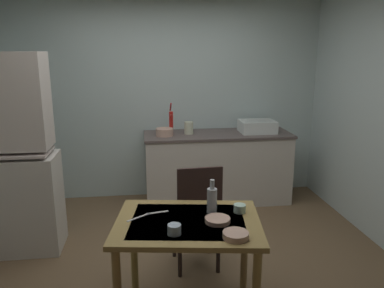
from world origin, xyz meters
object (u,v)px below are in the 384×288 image
at_px(glass_bottle, 212,200).
at_px(hutch_cabinet, 8,162).
at_px(mixing_bowl_counter, 164,132).
at_px(sink_basin, 257,126).
at_px(hand_pump, 171,121).
at_px(serving_bowl_wide, 218,220).
at_px(mug_tall, 174,229).
at_px(chair_far_side, 197,216).
at_px(dining_table, 188,235).

bearing_deg(glass_bottle, hutch_cabinet, 148.63).
bearing_deg(mixing_bowl_counter, sink_basin, 2.42).
bearing_deg(hutch_cabinet, mixing_bowl_counter, 31.54).
height_order(hutch_cabinet, hand_pump, hutch_cabinet).
bearing_deg(serving_bowl_wide, sink_basin, 66.81).
relative_size(hand_pump, glass_bottle, 1.54).
distance_m(hutch_cabinet, mug_tall, 1.99).
bearing_deg(serving_bowl_wide, hand_pump, 93.69).
bearing_deg(mug_tall, chair_far_side, 71.46).
bearing_deg(dining_table, mug_tall, -120.52).
bearing_deg(mixing_bowl_counter, glass_bottle, -83.58).
distance_m(chair_far_side, glass_bottle, 0.60).
relative_size(hutch_cabinet, hand_pump, 4.88).
bearing_deg(hand_pump, mug_tall, -93.99).
bearing_deg(sink_basin, mug_tall, -118.19).
relative_size(mixing_bowl_counter, mug_tall, 2.40).
distance_m(hutch_cabinet, sink_basin, 2.88).
bearing_deg(serving_bowl_wide, dining_table, 166.44).
relative_size(mug_tall, glass_bottle, 0.35).
height_order(mixing_bowl_counter, serving_bowl_wide, mixing_bowl_counter).
xyz_separation_m(mixing_bowl_counter, serving_bowl_wide, (0.24, -2.16, -0.17)).
xyz_separation_m(dining_table, chair_far_side, (0.15, 0.60, -0.13)).
bearing_deg(serving_bowl_wide, glass_bottle, 93.89).
bearing_deg(hutch_cabinet, sink_basin, 19.99).
bearing_deg(hand_pump, glass_bottle, -86.33).
distance_m(hutch_cabinet, glass_bottle, 2.05).
relative_size(sink_basin, mug_tall, 4.97).
relative_size(dining_table, chair_far_side, 1.12).
xyz_separation_m(chair_far_side, glass_bottle, (0.04, -0.49, 0.34)).
xyz_separation_m(hand_pump, dining_table, (-0.06, -2.21, -0.42)).
height_order(hutch_cabinet, mixing_bowl_counter, hutch_cabinet).
bearing_deg(mug_tall, hutch_cabinet, 136.65).
height_order(chair_far_side, serving_bowl_wide, chair_far_side).
bearing_deg(hutch_cabinet, hand_pump, 32.55).
height_order(mixing_bowl_counter, mug_tall, mixing_bowl_counter).
xyz_separation_m(hand_pump, chair_far_side, (0.10, -1.61, -0.55)).
xyz_separation_m(sink_basin, glass_bottle, (-0.96, -2.05, -0.12)).
distance_m(hand_pump, serving_bowl_wide, 2.28).
height_order(hutch_cabinet, sink_basin, hutch_cabinet).
distance_m(hand_pump, mug_tall, 2.42).
bearing_deg(mug_tall, hand_pump, 86.01).
relative_size(dining_table, glass_bottle, 4.37).
bearing_deg(mixing_bowl_counter, hutch_cabinet, -148.46).
bearing_deg(dining_table, hand_pump, 88.53).
height_order(chair_far_side, mug_tall, chair_far_side).
relative_size(hutch_cabinet, glass_bottle, 7.50).
xyz_separation_m(mixing_bowl_counter, chair_far_side, (0.19, -1.51, -0.43)).
bearing_deg(hand_pump, chair_far_side, -86.57).
bearing_deg(mug_tall, sink_basin, 61.81).
distance_m(mixing_bowl_counter, chair_far_side, 1.58).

